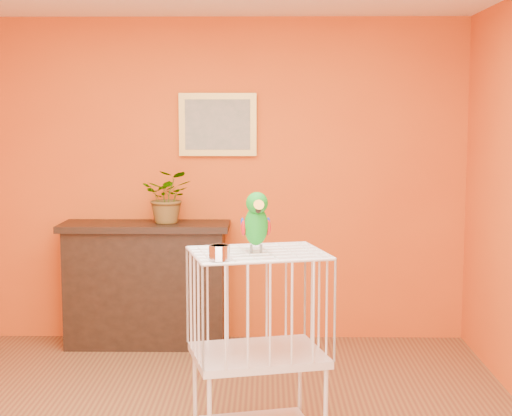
{
  "coord_description": "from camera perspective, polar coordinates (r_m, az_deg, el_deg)",
  "views": [
    {
      "loc": [
        0.4,
        -4.06,
        1.82
      ],
      "look_at": [
        0.34,
        0.16,
        1.32
      ],
      "focal_mm": 55.0,
      "sensor_mm": 36.0,
      "label": 1
    }
  ],
  "objects": [
    {
      "name": "console_cabinet",
      "position": [
        6.3,
        -8.02,
        -5.51
      ],
      "size": [
        1.32,
        0.48,
        0.98
      ],
      "color": "black",
      "rests_on": "ground"
    },
    {
      "name": "birdcage",
      "position": [
        4.38,
        0.14,
        -9.95
      ],
      "size": [
        0.81,
        0.69,
        1.08
      ],
      "rotation": [
        0.0,
        0.0,
        0.25
      ],
      "color": "silver",
      "rests_on": "ground"
    },
    {
      "name": "feed_cup",
      "position": [
        4.0,
        -2.68,
        -3.26
      ],
      "size": [
        0.11,
        0.11,
        0.08
      ],
      "primitive_type": "cylinder",
      "color": "silver",
      "rests_on": "birdcage"
    },
    {
      "name": "room_shell",
      "position": [
        4.09,
        -4.74,
        3.37
      ],
      "size": [
        4.5,
        4.5,
        4.5
      ],
      "color": "#D55414",
      "rests_on": "ground"
    },
    {
      "name": "potted_plant",
      "position": [
        6.21,
        -6.34,
        0.44
      ],
      "size": [
        0.4,
        0.44,
        0.33
      ],
      "primitive_type": "imported",
      "rotation": [
        0.0,
        0.0,
        -0.07
      ],
      "color": "#26722D",
      "rests_on": "console_cabinet"
    },
    {
      "name": "parrot",
      "position": [
        4.21,
        0.01,
        -1.0
      ],
      "size": [
        0.17,
        0.3,
        0.34
      ],
      "rotation": [
        0.0,
        0.0,
        0.13
      ],
      "color": "#59544C",
      "rests_on": "birdcage"
    },
    {
      "name": "framed_picture",
      "position": [
        6.29,
        -2.8,
        6.08
      ],
      "size": [
        0.62,
        0.04,
        0.5
      ],
      "color": "#BA9842",
      "rests_on": "room_shell"
    }
  ]
}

